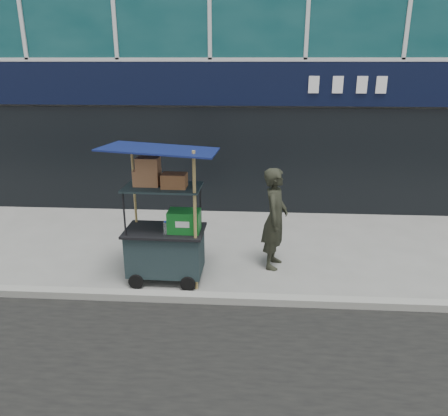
{
  "coord_description": "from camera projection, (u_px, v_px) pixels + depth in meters",
  "views": [
    {
      "loc": [
        0.93,
        -5.84,
        3.39
      ],
      "look_at": [
        0.47,
        1.2,
        0.99
      ],
      "focal_mm": 35.0,
      "sensor_mm": 36.0,
      "label": 1
    }
  ],
  "objects": [
    {
      "name": "curb",
      "position": [
        186.0,
        297.0,
        6.46
      ],
      "size": [
        80.0,
        0.18,
        0.12
      ],
      "primitive_type": "cube",
      "color": "gray",
      "rests_on": "ground"
    },
    {
      "name": "vendor_man",
      "position": [
        275.0,
        219.0,
        7.32
      ],
      "size": [
        0.54,
        0.71,
        1.74
      ],
      "primitive_type": "imported",
      "rotation": [
        0.0,
        0.0,
        1.35
      ],
      "color": "black",
      "rests_on": "ground"
    },
    {
      "name": "vendor_cart",
      "position": [
        166.0,
        234.0,
        6.88
      ],
      "size": [
        1.67,
        1.2,
        2.24
      ],
      "rotation": [
        0.0,
        0.0,
        -0.02
      ],
      "color": "black",
      "rests_on": "ground"
    },
    {
      "name": "ground",
      "position": [
        188.0,
        294.0,
        6.67
      ],
      "size": [
        80.0,
        80.0,
        0.0
      ],
      "primitive_type": "plane",
      "color": "slate",
      "rests_on": "ground"
    }
  ]
}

